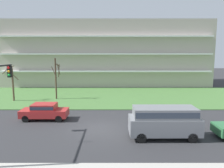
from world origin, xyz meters
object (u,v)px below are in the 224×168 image
at_px(tree_left, 57,77).
at_px(sedan_red_center_left, 45,111).
at_px(tree_far_left, 13,82).
at_px(van_gray_near_left, 165,120).

relative_size(tree_left, sedan_red_center_left, 1.30).
distance_m(tree_far_left, van_gray_near_left, 21.26).
bearing_deg(sedan_red_center_left, tree_far_left, -50.00).
height_order(van_gray_near_left, sedan_red_center_left, van_gray_near_left).
height_order(tree_far_left, van_gray_near_left, tree_far_left).
bearing_deg(tree_far_left, sedan_red_center_left, -50.16).
bearing_deg(tree_far_left, tree_left, 12.46).
bearing_deg(van_gray_near_left, tree_left, 129.70).
xyz_separation_m(tree_left, van_gray_near_left, (11.61, -13.79, -1.71)).
height_order(tree_left, van_gray_near_left, tree_left).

